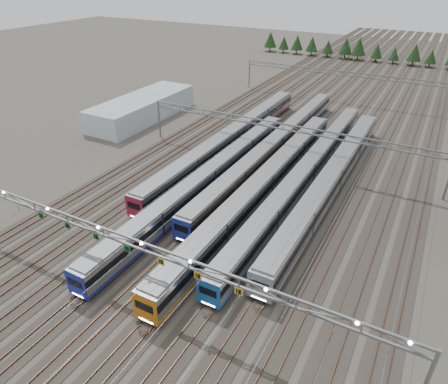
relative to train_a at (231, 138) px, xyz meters
The scene contains 13 objects.
ground 42.95m from the train_a, 74.79° to the right, with size 400.00×400.00×0.00m, color #47423A.
track_bed 59.69m from the train_a, 79.13° to the left, with size 54.00×260.00×5.42m.
train_a is the anchor object (origin of this frame).
train_b 17.52m from the train_a, 75.12° to the right, with size 2.92×57.35×3.80m.
train_c 9.08m from the train_a, ahead, with size 2.99×65.43×3.90m.
train_d 19.99m from the train_a, 47.52° to the right, with size 3.15×60.30×4.11m.
train_e 19.29m from the train_a, 21.10° to the right, with size 2.94×65.71×3.83m.
train_f 23.68m from the train_a, 18.19° to the right, with size 3.09×58.01×4.04m.
gantry_near 43.26m from the train_a, 74.90° to the right, with size 56.36×0.61×8.08m.
gantry_mid 12.05m from the train_a, ahead, with size 56.36×0.36×8.00m.
gantry_far 45.22m from the train_a, 75.54° to the left, with size 56.36×0.36×8.00m.
west_shed 28.07m from the train_a, 167.38° to the left, with size 10.00×30.00×5.16m, color #9FB2BE.
treeline 98.77m from the train_a, 85.82° to the left, with size 87.50×5.60×7.02m.
Camera 1 is at (23.33, -25.16, 33.15)m, focal length 32.00 mm.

